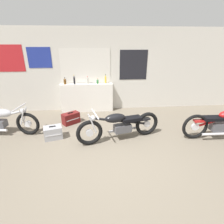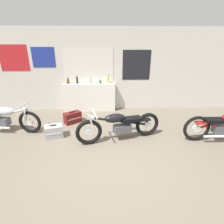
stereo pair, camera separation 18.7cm
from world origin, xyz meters
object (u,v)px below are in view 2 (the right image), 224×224
(bottle_right_center, at_px, (100,81))
(hard_case_darkred, at_px, (73,117))
(bottle_left_center, at_px, (77,80))
(motorcycle_silver, at_px, (3,118))
(hard_case_silver, at_px, (54,131))
(bottle_leftmost, at_px, (68,81))
(bottle_rightmost, at_px, (108,79))
(bottle_center, at_px, (90,80))
(motorcycle_black, at_px, (120,125))

(bottle_right_center, distance_m, hard_case_darkred, 1.61)
(bottle_left_center, relative_size, motorcycle_silver, 0.15)
(motorcycle_silver, height_order, hard_case_silver, motorcycle_silver)
(bottle_leftmost, height_order, bottle_right_center, bottle_leftmost)
(bottle_left_center, distance_m, bottle_rightmost, 1.06)
(bottle_left_center, height_order, bottle_right_center, bottle_left_center)
(bottle_center, relative_size, bottle_rightmost, 0.81)
(bottle_left_center, height_order, motorcycle_silver, bottle_left_center)
(bottle_leftmost, xyz_separation_m, bottle_left_center, (0.32, -0.03, 0.04))
(bottle_right_center, distance_m, hard_case_silver, 2.42)
(bottle_left_center, height_order, motorcycle_black, bottle_left_center)
(motorcycle_black, height_order, hard_case_darkred, motorcycle_black)
(bottle_right_center, xyz_separation_m, hard_case_silver, (-1.19, -1.90, -0.90))
(motorcycle_silver, xyz_separation_m, motorcycle_black, (3.14, -0.57, 0.00))
(motorcycle_silver, height_order, motorcycle_black, motorcycle_black)
(bottle_right_center, distance_m, motorcycle_black, 2.26)
(bottle_center, distance_m, hard_case_darkred, 1.50)
(bottle_leftmost, relative_size, hard_case_silver, 0.45)
(bottle_left_center, xyz_separation_m, motorcycle_silver, (-1.85, -1.50, -0.73))
(bottle_center, height_order, bottle_rightmost, bottle_rightmost)
(motorcycle_black, bearing_deg, hard_case_silver, 173.31)
(motorcycle_black, distance_m, hard_case_silver, 1.73)
(bottle_rightmost, relative_size, motorcycle_silver, 0.15)
(bottle_right_center, bearing_deg, hard_case_darkred, -129.33)
(hard_case_darkred, height_order, hard_case_silver, hard_case_darkred)
(hard_case_darkred, bearing_deg, bottle_rightmost, 43.46)
(bottle_leftmost, distance_m, hard_case_silver, 2.12)
(bottle_right_center, relative_size, motorcycle_silver, 0.08)
(bottle_center, height_order, hard_case_darkred, bottle_center)
(bottle_right_center, xyz_separation_m, hard_case_darkred, (-0.85, -1.03, -0.90))
(bottle_center, xyz_separation_m, motorcycle_silver, (-2.29, -1.55, -0.70))
(bottle_right_center, height_order, bottle_rightmost, bottle_rightmost)
(bottle_leftmost, distance_m, hard_case_darkred, 1.41)
(motorcycle_black, distance_m, hard_case_darkred, 1.74)
(hard_case_darkred, distance_m, hard_case_silver, 0.93)
(bottle_right_center, bearing_deg, motorcycle_silver, -149.82)
(bottle_left_center, height_order, bottle_center, bottle_left_center)
(bottle_right_center, distance_m, motorcycle_silver, 3.11)
(bottle_leftmost, xyz_separation_m, motorcycle_silver, (-1.53, -1.53, -0.69))
(bottle_right_center, xyz_separation_m, bottle_rightmost, (0.28, 0.03, 0.06))
(bottle_left_center, relative_size, bottle_center, 1.26)
(bottle_rightmost, bearing_deg, bottle_right_center, -173.66)
(motorcycle_silver, bearing_deg, bottle_left_center, 39.18)
(bottle_left_center, xyz_separation_m, motorcycle_black, (1.30, -2.08, -0.73))
(bottle_leftmost, bearing_deg, hard_case_silver, -92.51)
(bottle_rightmost, bearing_deg, hard_case_darkred, -136.54)
(bottle_leftmost, xyz_separation_m, bottle_rightmost, (1.38, 0.03, 0.04))
(bottle_rightmost, bearing_deg, bottle_leftmost, -178.85)
(bottle_center, bearing_deg, bottle_right_center, -3.71)
(motorcycle_black, bearing_deg, bottle_center, 111.90)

